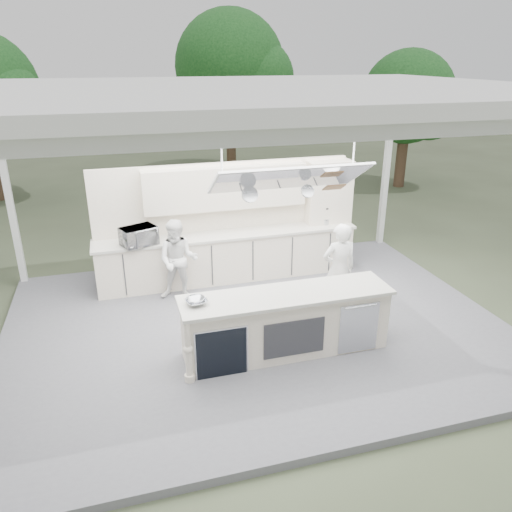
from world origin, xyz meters
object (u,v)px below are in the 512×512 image
object	(u,v)px
demo_island	(285,323)
sous_chef	(178,260)
head_chef	(339,269)
back_counter	(229,255)

from	to	relation	value
demo_island	sous_chef	size ratio (longest dim) A/B	2.10
demo_island	head_chef	xyz separation A→B (m)	(1.26, 0.90, 0.33)
back_counter	head_chef	size ratio (longest dim) A/B	3.15
back_counter	demo_island	bearing A→B (deg)	-86.37
head_chef	sous_chef	world-z (taller)	head_chef
sous_chef	head_chef	bearing A→B (deg)	-10.20
back_counter	sous_chef	bearing A→B (deg)	-150.22
head_chef	sous_chef	bearing A→B (deg)	-25.36
head_chef	sous_chef	size ratio (longest dim) A/B	1.09
demo_island	back_counter	distance (m)	2.82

